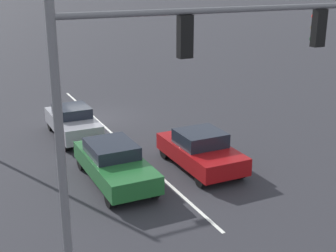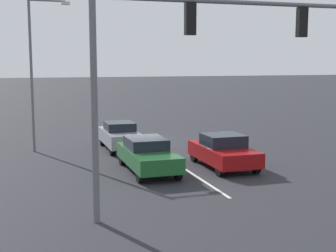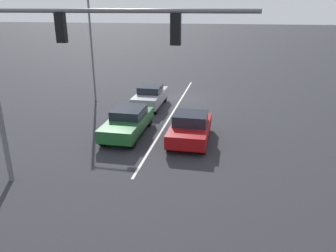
# 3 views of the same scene
# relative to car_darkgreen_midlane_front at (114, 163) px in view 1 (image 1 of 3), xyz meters

# --- Properties ---
(ground_plane) EXTENTS (240.00, 240.00, 0.00)m
(ground_plane) POSITION_rel_car_darkgreen_midlane_front_xyz_m (-1.70, -7.87, -0.76)
(ground_plane) COLOR #28282D
(lane_stripe_left_divider) EXTENTS (0.12, 18.70, 0.01)m
(lane_stripe_left_divider) POSITION_rel_car_darkgreen_midlane_front_xyz_m (-1.70, -4.52, -0.75)
(lane_stripe_left_divider) COLOR silver
(lane_stripe_left_divider) RESTS_ON ground_plane
(car_darkgreen_midlane_front) EXTENTS (1.84, 4.59, 1.45)m
(car_darkgreen_midlane_front) POSITION_rel_car_darkgreen_midlane_front_xyz_m (0.00, 0.00, 0.00)
(car_darkgreen_midlane_front) COLOR #1E5928
(car_darkgreen_midlane_front) RESTS_ON ground_plane
(car_maroon_leftlane_front) EXTENTS (1.94, 4.13, 1.50)m
(car_maroon_leftlane_front) POSITION_rel_car_darkgreen_midlane_front_xyz_m (-3.49, 0.24, -0.01)
(car_maroon_leftlane_front) COLOR maroon
(car_maroon_leftlane_front) RESTS_ON ground_plane
(car_gray_midlane_second) EXTENTS (1.71, 4.17, 1.50)m
(car_gray_midlane_second) POSITION_rel_car_darkgreen_midlane_front_xyz_m (0.10, -5.45, 0.01)
(car_gray_midlane_second) COLOR gray
(car_gray_midlane_second) RESTS_ON ground_plane
(traffic_signal_gantry) EXTENTS (9.43, 0.37, 6.94)m
(traffic_signal_gantry) POSITION_rel_car_darkgreen_midlane_front_xyz_m (0.43, 5.81, 4.32)
(traffic_signal_gantry) COLOR slate
(traffic_signal_gantry) RESTS_ON ground_plane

